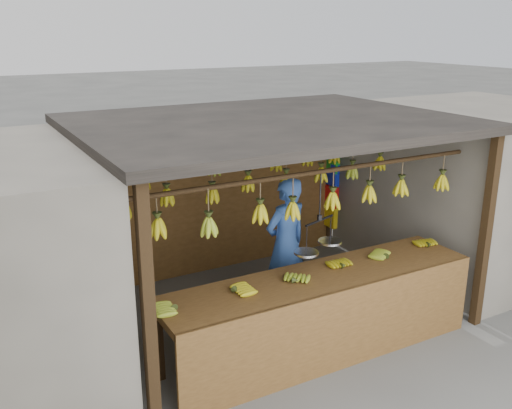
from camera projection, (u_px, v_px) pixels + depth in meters
ground at (268, 309)px, 7.16m from camera, size 80.00×80.00×0.00m
stall at (255, 151)px, 6.85m from camera, size 4.30×3.30×2.40m
neighbor_right at (477, 184)px, 8.49m from camera, size 3.00×3.00×2.30m
counter at (327, 297)px, 5.92m from camera, size 3.54×0.81×0.96m
hanging_bananas at (268, 184)px, 6.68m from camera, size 3.61×2.24×0.39m
balance_scale at (319, 243)px, 5.97m from camera, size 0.65×0.39×0.83m
vendor at (286, 244)px, 6.99m from camera, size 0.68×0.51×1.69m
bag_bundles at (332, 188)px, 8.89m from camera, size 0.08×0.26×1.23m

